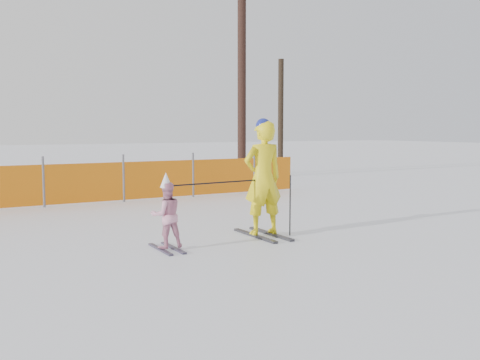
# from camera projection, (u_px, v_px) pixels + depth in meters

# --- Properties ---
(ground) EXTENTS (120.00, 120.00, 0.00)m
(ground) POSITION_uv_depth(u_px,v_px,m) (254.00, 240.00, 9.25)
(ground) COLOR white
(ground) RESTS_ON ground
(adult) EXTENTS (0.76, 1.37, 2.10)m
(adult) POSITION_uv_depth(u_px,v_px,m) (263.00, 177.00, 9.49)
(adult) COLOR black
(adult) RESTS_ON ground
(child) EXTENTS (0.54, 0.91, 1.23)m
(child) POSITION_uv_depth(u_px,v_px,m) (166.00, 214.00, 8.45)
(child) COLOR black
(child) RESTS_ON ground
(ski_poles) EXTENTS (2.25, 0.21, 1.09)m
(ski_poles) POSITION_uv_depth(u_px,v_px,m) (247.00, 192.00, 9.20)
(ski_poles) COLOR black
(ski_poles) RESTS_ON ground
(tree_trunks) EXTENTS (2.81, 1.36, 7.02)m
(tree_trunks) POSITION_uv_depth(u_px,v_px,m) (253.00, 96.00, 21.09)
(tree_trunks) COLOR black
(tree_trunks) RESTS_ON ground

